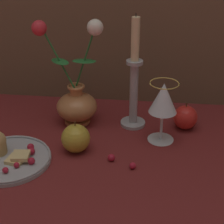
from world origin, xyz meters
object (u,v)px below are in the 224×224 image
object	(u,v)px
apple_beside_vase	(76,138)
candlestick	(134,84)
apple_near_glass	(185,117)
wine_glass	(163,100)
vase	(76,98)
plate_with_pastries	(7,155)

from	to	relation	value
apple_beside_vase	candlestick	bearing A→B (deg)	48.21
apple_beside_vase	apple_near_glass	size ratio (longest dim) A/B	1.07
wine_glass	apple_beside_vase	distance (m)	0.26
candlestick	apple_near_glass	bearing A→B (deg)	-1.31
wine_glass	apple_near_glass	size ratio (longest dim) A/B	2.10
vase	plate_with_pastries	world-z (taller)	vase
plate_with_pastries	apple_beside_vase	distance (m)	0.18
apple_near_glass	candlestick	bearing A→B (deg)	178.69
wine_glass	apple_beside_vase	world-z (taller)	wine_glass
vase	apple_beside_vase	size ratio (longest dim) A/B	3.56
vase	apple_beside_vase	world-z (taller)	vase
wine_glass	apple_near_glass	xyz separation A→B (m)	(0.07, 0.08, -0.09)
vase	wine_glass	xyz separation A→B (m)	(0.26, -0.08, 0.04)
vase	apple_near_glass	bearing A→B (deg)	-0.16
vase	wine_glass	size ratio (longest dim) A/B	1.81
vase	candlestick	world-z (taller)	candlestick
apple_beside_vase	wine_glass	bearing A→B (deg)	19.82
plate_with_pastries	candlestick	world-z (taller)	candlestick
plate_with_pastries	wine_glass	distance (m)	0.44
candlestick	apple_beside_vase	distance (m)	0.24
plate_with_pastries	apple_beside_vase	xyz separation A→B (m)	(0.17, 0.07, 0.02)
vase	candlestick	xyz separation A→B (m)	(0.17, 0.00, 0.05)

